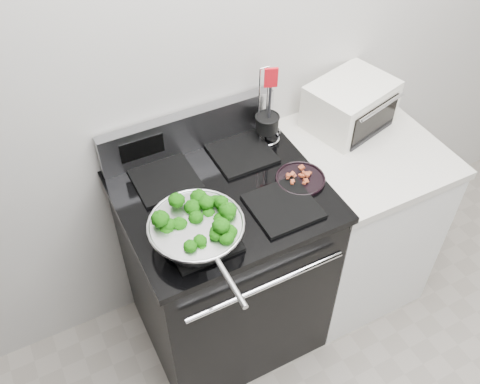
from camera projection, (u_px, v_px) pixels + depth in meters
back_wall at (251, 41)px, 2.08m from camera, size 4.00×0.02×2.70m
gas_range at (225, 265)px, 2.39m from camera, size 0.79×0.69×1.13m
counter at (350, 218)px, 2.63m from camera, size 0.62×0.68×0.92m
skillet at (197, 230)px, 1.86m from camera, size 0.34×0.54×0.07m
broccoli_pile at (196, 226)px, 1.85m from camera, size 0.27×0.27×0.09m
bacon_plate at (301, 177)px, 2.10m from camera, size 0.20×0.20×0.04m
utensil_holder at (267, 127)px, 2.24m from camera, size 0.12×0.12×0.36m
toaster_oven at (350, 105)px, 2.34m from camera, size 0.42×0.36×0.21m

